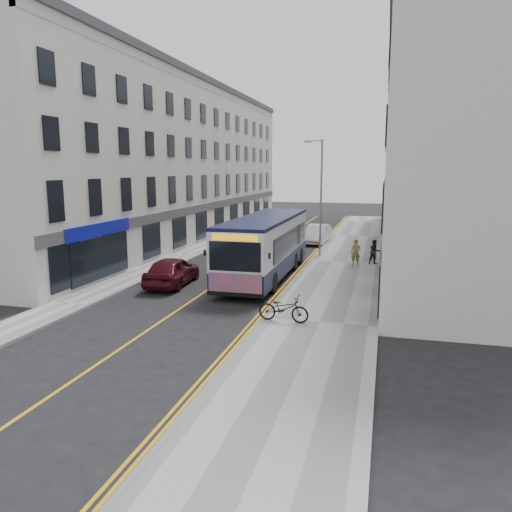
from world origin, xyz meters
The scene contains 17 objects.
ground centered at (0.00, 0.00, 0.00)m, with size 140.00×140.00×0.00m, color black.
pavement_east centered at (6.25, 12.00, 0.06)m, with size 4.50×64.00×0.12m, color #9A9A9C.
pavement_west centered at (-5.00, 12.00, 0.06)m, with size 2.00×64.00×0.12m, color #9A9A9C.
kerb_east centered at (4.00, 12.00, 0.07)m, with size 0.18×64.00×0.13m, color slate.
kerb_west centered at (-4.00, 12.00, 0.07)m, with size 0.18×64.00×0.13m, color slate.
road_centre_line centered at (0.00, 12.00, 0.00)m, with size 0.12×64.00×0.01m, color gold.
road_dbl_yellow_inner centered at (3.55, 12.00, 0.00)m, with size 0.10×64.00×0.01m, color gold.
road_dbl_yellow_outer centered at (3.75, 12.00, 0.00)m, with size 0.10×64.00×0.01m, color gold.
terrace_east centered at (11.50, 21.00, 6.50)m, with size 6.00×46.00×13.00m, color silver.
terrace_west centered at (-9.00, 21.00, 6.50)m, with size 6.00×46.00×13.00m, color silver.
streetlamp centered at (4.17, 14.00, 4.38)m, with size 1.32×0.18×8.00m.
city_bus centered at (2.13, 6.76, 1.88)m, with size 2.75×11.80×3.43m.
bicycle centered at (4.85, -1.52, 0.65)m, with size 0.71×2.03×1.07m, color black.
pedestrian_near centered at (6.88, 10.87, 0.95)m, with size 0.60×0.40×1.65m, color olive.
pedestrian_far centered at (8.00, 11.62, 0.90)m, with size 0.75×0.59×1.55m, color black.
car_white centered at (3.20, 20.38, 0.76)m, with size 1.61×4.63×1.52m, color white.
car_maroon centered at (-2.15, 3.56, 0.77)m, with size 1.83×4.55×1.55m, color #430B13.
Camera 1 is at (8.59, -20.10, 6.08)m, focal length 35.00 mm.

